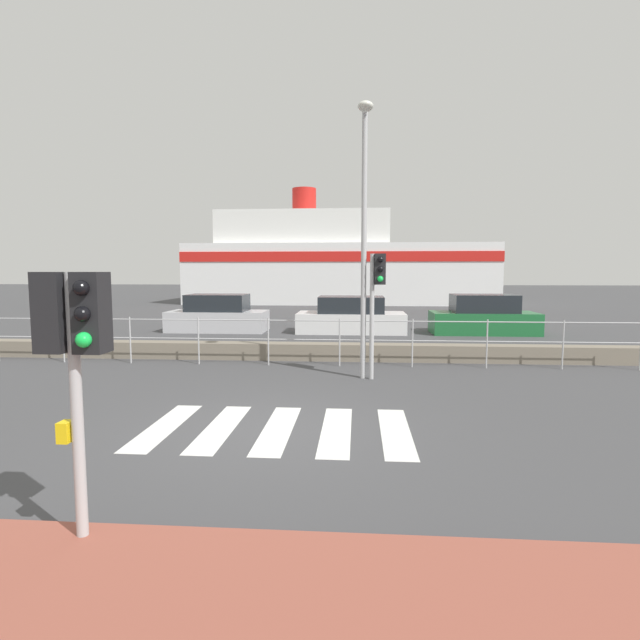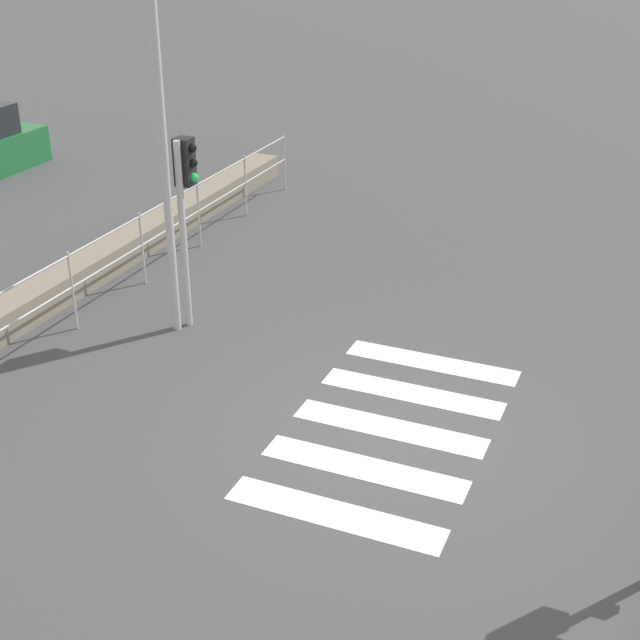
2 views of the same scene
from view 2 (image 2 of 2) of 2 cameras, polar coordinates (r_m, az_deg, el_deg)
name	(u,v)px [view 2 (image 2 of 2)]	position (r m, az deg, el deg)	size (l,w,h in m)	color
ground_plane	(386,435)	(10.84, 4.22, -7.33)	(160.00, 160.00, 0.00)	#424244
crosswalk	(390,428)	(10.97, 4.49, -6.89)	(4.05, 2.40, 0.01)	silver
harbor_fence	(29,304)	(12.82, -18.11, 1.00)	(16.61, 0.04, 1.23)	#B2B2B5
traffic_light_far	(185,191)	(12.88, -8.65, 8.17)	(0.34, 0.32, 2.81)	#B2B2B5
streetlamp	(170,79)	(12.20, -9.57, 14.96)	(0.32, 1.04, 5.93)	#B2B2B5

